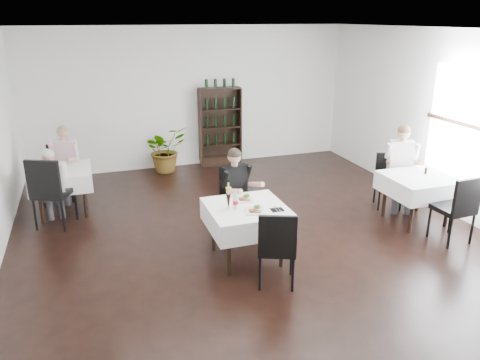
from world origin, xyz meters
The scene contains 24 objects.
room_shell centered at (0.00, 0.00, 1.50)m, with size 9.00×9.00×9.00m.
window_right centered at (3.48, 0.00, 1.50)m, with size 0.06×2.30×1.85m.
wine_shelf centered at (0.60, 4.31, 0.85)m, with size 0.90×0.28×1.75m.
main_table centered at (-0.30, 0.00, 0.62)m, with size 1.03×1.03×0.77m.
left_table centered at (-2.70, 2.50, 0.62)m, with size 0.98×0.98×0.77m.
right_table centered at (2.70, 0.30, 0.62)m, with size 0.98×0.98×0.77m.
potted_tree centered at (-0.66, 4.20, 0.48)m, with size 0.87×0.76×0.97m, color #2A561D.
main_chair_far centered at (-0.24, 0.67, 0.51)m, with size 0.44×0.45×0.90m.
main_chair_near centered at (-0.19, -0.79, 0.57)m, with size 0.59×0.60×1.00m.
left_chair_far centered at (-2.73, 3.23, 0.57)m, with size 0.51×0.52×0.99m.
left_chair_near centered at (-2.85, 1.91, 0.66)m, with size 0.70×0.70×1.15m.
right_chair_far centered at (2.68, 1.03, 0.53)m, with size 0.55×0.55×0.92m.
right_chair_near centered at (2.74, -0.54, 0.60)m, with size 0.50×0.50×1.04m.
diner_main centered at (-0.20, 0.69, 0.80)m, with size 0.62×0.65×1.37m.
diner_left_far centered at (-2.64, 3.09, 0.79)m, with size 0.61×0.64×1.36m.
diner_left_near centered at (-2.81, 2.00, 0.74)m, with size 0.50×0.50×1.28m.
diner_right_far centered at (2.80, 0.88, 0.84)m, with size 0.65×0.68×1.46m.
plate_far centered at (-0.25, 0.22, 0.79)m, with size 0.28×0.28×0.07m.
plate_near centered at (-0.25, -0.21, 0.79)m, with size 0.30×0.30×0.08m.
pilsner_dark centered at (-0.56, -0.02, 0.88)m, with size 0.06×0.06×0.27m.
pilsner_lager centered at (-0.52, 0.10, 0.90)m, with size 0.08×0.08×0.33m.
coke_bottle centered at (-0.47, -0.03, 0.88)m, with size 0.07×0.07×0.27m.
napkin_cutlery centered at (0.04, -0.24, 0.78)m, with size 0.17×0.18×0.02m.
pepper_mill centered at (2.88, 0.37, 0.82)m, with size 0.04×0.04×0.10m, color black.
Camera 1 is at (-2.22, -5.43, 3.17)m, focal length 35.00 mm.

